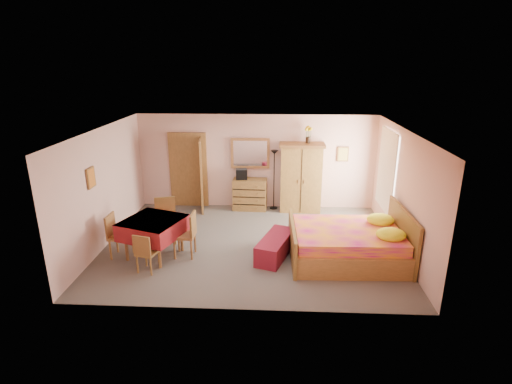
# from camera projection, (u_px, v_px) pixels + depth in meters

# --- Properties ---
(floor) EXTENTS (6.50, 6.50, 0.00)m
(floor) POSITION_uv_depth(u_px,v_px,m) (251.00, 244.00, 9.06)
(floor) COLOR #5F5B54
(floor) RESTS_ON ground
(ceiling) EXTENTS (6.50, 6.50, 0.00)m
(ceiling) POSITION_uv_depth(u_px,v_px,m) (250.00, 130.00, 8.24)
(ceiling) COLOR brown
(ceiling) RESTS_ON wall_back
(wall_back) EXTENTS (6.50, 0.10, 2.60)m
(wall_back) POSITION_uv_depth(u_px,v_px,m) (256.00, 162.00, 11.02)
(wall_back) COLOR beige
(wall_back) RESTS_ON floor
(wall_front) EXTENTS (6.50, 0.10, 2.60)m
(wall_front) POSITION_uv_depth(u_px,v_px,m) (241.00, 239.00, 6.28)
(wall_front) COLOR beige
(wall_front) RESTS_ON floor
(wall_left) EXTENTS (0.10, 5.00, 2.60)m
(wall_left) POSITION_uv_depth(u_px,v_px,m) (104.00, 187.00, 8.80)
(wall_left) COLOR beige
(wall_left) RESTS_ON floor
(wall_right) EXTENTS (0.10, 5.00, 2.60)m
(wall_right) POSITION_uv_depth(u_px,v_px,m) (403.00, 192.00, 8.49)
(wall_right) COLOR beige
(wall_right) RESTS_ON floor
(doorway) EXTENTS (1.06, 0.12, 2.15)m
(doorway) POSITION_uv_depth(u_px,v_px,m) (189.00, 171.00, 11.17)
(doorway) COLOR #9E6B35
(doorway) RESTS_ON floor
(window) EXTENTS (0.08, 1.40, 1.95)m
(window) POSITION_uv_depth(u_px,v_px,m) (387.00, 170.00, 9.58)
(window) COLOR white
(window) RESTS_ON wall_right
(picture_left) EXTENTS (0.04, 0.32, 0.42)m
(picture_left) POSITION_uv_depth(u_px,v_px,m) (91.00, 178.00, 8.11)
(picture_left) COLOR orange
(picture_left) RESTS_ON wall_left
(picture_back) EXTENTS (0.30, 0.04, 0.40)m
(picture_back) POSITION_uv_depth(u_px,v_px,m) (343.00, 154.00, 10.80)
(picture_back) COLOR #D8BF59
(picture_back) RESTS_ON wall_back
(chest_of_drawers) EXTENTS (0.94, 0.50, 0.87)m
(chest_of_drawers) POSITION_uv_depth(u_px,v_px,m) (250.00, 194.00, 11.05)
(chest_of_drawers) COLOR olive
(chest_of_drawers) RESTS_ON floor
(wall_mirror) EXTENTS (1.06, 0.07, 0.84)m
(wall_mirror) POSITION_uv_depth(u_px,v_px,m) (250.00, 153.00, 10.89)
(wall_mirror) COLOR white
(wall_mirror) RESTS_ON wall_back
(stereo) EXTENTS (0.32, 0.25, 0.29)m
(stereo) POSITION_uv_depth(u_px,v_px,m) (242.00, 174.00, 10.88)
(stereo) COLOR black
(stereo) RESTS_ON chest_of_drawers
(floor_lamp) EXTENTS (0.22, 0.22, 1.67)m
(floor_lamp) POSITION_uv_depth(u_px,v_px,m) (274.00, 180.00, 10.97)
(floor_lamp) COLOR black
(floor_lamp) RESTS_ON floor
(wardrobe) EXTENTS (1.21, 0.64, 1.88)m
(wardrobe) POSITION_uv_depth(u_px,v_px,m) (301.00, 178.00, 10.81)
(wardrobe) COLOR #A57937
(wardrobe) RESTS_ON floor
(sunflower_vase) EXTENTS (0.18, 0.18, 0.45)m
(sunflower_vase) POSITION_uv_depth(u_px,v_px,m) (308.00, 135.00, 10.48)
(sunflower_vase) COLOR yellow
(sunflower_vase) RESTS_ON wardrobe
(bed) EXTENTS (2.41, 1.92, 1.09)m
(bed) POSITION_uv_depth(u_px,v_px,m) (347.00, 235.00, 8.24)
(bed) COLOR #C4137F
(bed) RESTS_ON floor
(bench) EXTENTS (0.88, 1.40, 0.44)m
(bench) POSITION_uv_depth(u_px,v_px,m) (275.00, 247.00, 8.45)
(bench) COLOR maroon
(bench) RESTS_ON floor
(dining_table) EXTENTS (1.44, 1.44, 0.83)m
(dining_table) POSITION_uv_depth(u_px,v_px,m) (154.00, 238.00, 8.41)
(dining_table) COLOR maroon
(dining_table) RESTS_ON floor
(chair_south) EXTENTS (0.46, 0.46, 0.82)m
(chair_south) POSITION_uv_depth(u_px,v_px,m) (147.00, 252.00, 7.80)
(chair_south) COLOR olive
(chair_south) RESTS_ON floor
(chair_north) EXTENTS (0.56, 0.56, 1.01)m
(chair_north) POSITION_uv_depth(u_px,v_px,m) (166.00, 221.00, 9.02)
(chair_north) COLOR olive
(chair_north) RESTS_ON floor
(chair_west) EXTENTS (0.44, 0.44, 0.94)m
(chair_west) POSITION_uv_depth(u_px,v_px,m) (121.00, 236.00, 8.36)
(chair_west) COLOR #B0793B
(chair_west) RESTS_ON floor
(chair_east) EXTENTS (0.45, 0.45, 0.97)m
(chair_east) POSITION_uv_depth(u_px,v_px,m) (184.00, 235.00, 8.39)
(chair_east) COLOR #9C6435
(chair_east) RESTS_ON floor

